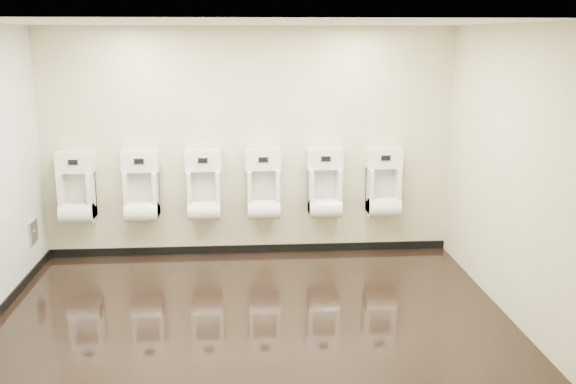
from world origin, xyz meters
name	(u,v)px	position (x,y,z in m)	size (l,w,h in m)	color
ground	(253,310)	(0.00, 0.00, 0.00)	(5.00, 3.50, 0.00)	black
ceiling	(249,22)	(0.00, 0.00, 2.80)	(5.00, 3.50, 0.00)	white
back_wall	(249,144)	(0.00, 1.75, 1.40)	(5.00, 0.02, 2.80)	beige
front_wall	(255,227)	(0.00, -1.75, 1.40)	(5.00, 0.02, 2.80)	beige
right_wall	(506,170)	(2.50, 0.00, 1.40)	(0.02, 3.50, 2.80)	beige
skirting_back	(250,249)	(0.00, 1.74, 0.05)	(5.00, 0.02, 0.10)	black
access_panel	(33,232)	(-2.48, 1.20, 0.50)	(0.04, 0.25, 0.25)	#9E9EA3
urinal_0	(77,192)	(-2.06, 1.60, 0.86)	(0.45, 0.34, 0.84)	white
urinal_1	(141,191)	(-1.30, 1.60, 0.86)	(0.45, 0.34, 0.84)	white
urinal_2	(204,190)	(-0.55, 1.60, 0.86)	(0.45, 0.34, 0.84)	white
urinal_3	(263,189)	(0.17, 1.60, 0.86)	(0.45, 0.34, 0.84)	white
urinal_4	(325,188)	(0.92, 1.60, 0.86)	(0.45, 0.34, 0.84)	white
urinal_5	(384,187)	(1.65, 1.60, 0.86)	(0.45, 0.34, 0.84)	white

